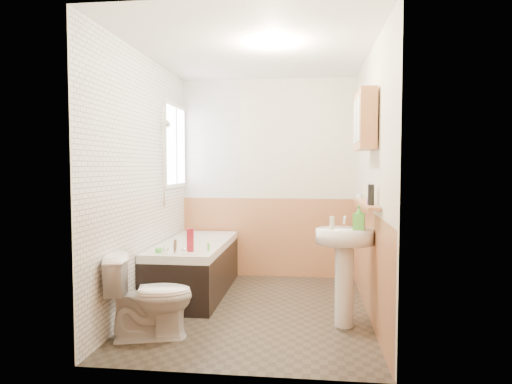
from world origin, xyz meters
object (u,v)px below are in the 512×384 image
at_px(sink, 345,257).
at_px(medicine_cabinet, 365,121).
at_px(toilet, 150,297).
at_px(pine_shelf, 365,203).
at_px(bathtub, 195,266).

relative_size(sink, medicine_cabinet, 1.70).
bearing_deg(toilet, pine_shelf, -83.41).
bearing_deg(toilet, bathtub, -16.15).
bearing_deg(sink, bathtub, 165.13).
relative_size(sink, pine_shelf, 0.79).
height_order(pine_shelf, medicine_cabinet, medicine_cabinet).
bearing_deg(sink, medicine_cabinet, 50.78).
height_order(bathtub, pine_shelf, pine_shelf).
bearing_deg(medicine_cabinet, bathtub, 156.95).
relative_size(bathtub, pine_shelf, 1.34).
distance_m(toilet, medicine_cabinet, 2.38).
height_order(bathtub, sink, sink).
xyz_separation_m(pine_shelf, medicine_cabinet, (-0.03, -0.11, 0.74)).
distance_m(bathtub, medicine_cabinet, 2.42).
relative_size(toilet, pine_shelf, 0.56).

